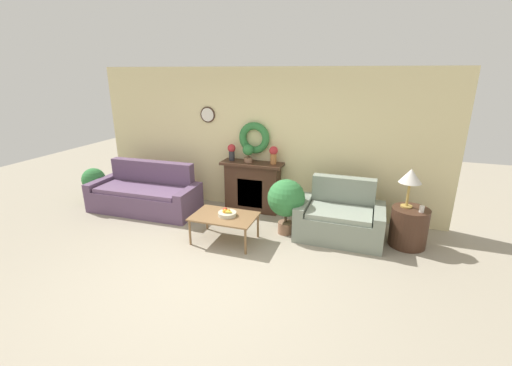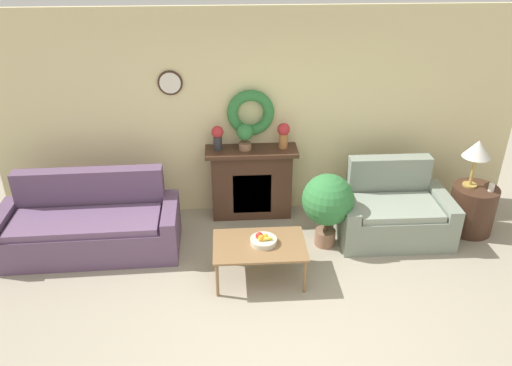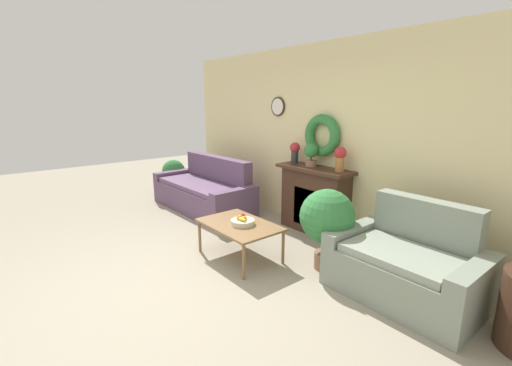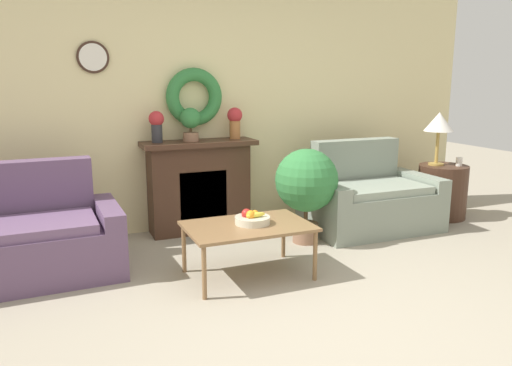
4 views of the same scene
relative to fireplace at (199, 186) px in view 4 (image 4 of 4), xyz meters
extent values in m
plane|color=#9E937F|center=(0.12, -2.42, -0.49)|extent=(16.00, 16.00, 0.00)
cube|color=beige|center=(0.12, 0.21, 0.86)|extent=(6.80, 0.06, 2.70)
cylinder|color=#382319|center=(-0.98, 0.16, 1.31)|extent=(0.30, 0.02, 0.30)
cylinder|color=white|center=(-0.98, 0.15, 1.31)|extent=(0.26, 0.01, 0.26)
torus|color=#337A3D|center=(0.00, 0.10, 0.93)|extent=(0.60, 0.14, 0.60)
cube|color=#42281C|center=(0.00, 0.01, -0.03)|extent=(1.04, 0.34, 0.93)
cube|color=black|center=(0.00, -0.15, -0.10)|extent=(0.50, 0.02, 0.56)
cube|color=orange|center=(0.00, -0.16, -0.17)|extent=(0.40, 0.01, 0.31)
cube|color=#42281C|center=(0.00, -0.03, 0.46)|extent=(1.18, 0.41, 0.05)
cube|color=#604766|center=(-1.01, -0.70, -0.22)|extent=(0.19, 0.87, 0.56)
cube|color=gray|center=(1.73, -0.74, -0.28)|extent=(1.04, 0.70, 0.43)
cube|color=gray|center=(1.74, -0.30, -0.02)|extent=(1.04, 0.21, 0.94)
cube|color=gray|center=(1.13, -0.64, -0.21)|extent=(0.18, 0.89, 0.57)
cube|color=gray|center=(2.34, -0.65, -0.21)|extent=(0.18, 0.89, 0.57)
cube|color=gray|center=(1.73, -0.74, -0.02)|extent=(1.00, 0.65, 0.08)
cube|color=olive|center=(0.01, -1.37, -0.06)|extent=(1.01, 0.67, 0.03)
cylinder|color=olive|center=(-0.46, -1.67, -0.29)|extent=(0.04, 0.04, 0.42)
cylinder|color=olive|center=(0.47, -1.67, -0.29)|extent=(0.04, 0.04, 0.42)
cylinder|color=olive|center=(-0.46, -1.08, -0.29)|extent=(0.04, 0.04, 0.42)
cylinder|color=olive|center=(0.47, -1.08, -0.29)|extent=(0.04, 0.04, 0.42)
cylinder|color=beige|center=(0.05, -1.36, -0.02)|extent=(0.29, 0.29, 0.06)
sphere|color=#B2231E|center=(0.01, -1.34, 0.03)|extent=(0.08, 0.08, 0.08)
sphere|color=orange|center=(0.03, -1.38, 0.03)|extent=(0.08, 0.08, 0.08)
sphere|color=orange|center=(0.08, -1.35, 0.03)|extent=(0.07, 0.07, 0.07)
ellipsoid|color=yellow|center=(0.07, -1.39, 0.03)|extent=(0.17, 0.05, 0.04)
cylinder|color=#42281C|center=(2.78, -0.58, -0.18)|extent=(0.56, 0.56, 0.62)
cylinder|color=#B28E42|center=(2.71, -0.52, 0.14)|extent=(0.18, 0.18, 0.02)
cylinder|color=#B28E42|center=(2.71, -0.52, 0.33)|extent=(0.04, 0.04, 0.37)
cone|color=silver|center=(2.71, -0.52, 0.63)|extent=(0.33, 0.33, 0.22)
cylinder|color=silver|center=(2.91, -0.67, 0.18)|extent=(0.07, 0.07, 0.10)
cylinder|color=#2D2D33|center=(-0.42, 0.01, 0.57)|extent=(0.11, 0.11, 0.18)
sphere|color=#B72D33|center=(-0.42, 0.01, 0.72)|extent=(0.15, 0.15, 0.15)
cylinder|color=#AD6B38|center=(0.41, 0.01, 0.58)|extent=(0.12, 0.12, 0.19)
sphere|color=#B72D33|center=(0.41, 0.01, 0.73)|extent=(0.16, 0.16, 0.16)
cylinder|color=#8E664C|center=(-0.08, -0.01, 0.53)|extent=(0.16, 0.16, 0.09)
cylinder|color=#4C3823|center=(-0.08, -0.01, 0.60)|extent=(0.03, 0.03, 0.06)
sphere|color=#337A3D|center=(-0.08, -0.01, 0.72)|extent=(0.21, 0.21, 0.21)
cylinder|color=#8E664C|center=(0.86, -0.78, -0.39)|extent=(0.25, 0.25, 0.20)
cylinder|color=#4C3823|center=(0.86, -0.78, -0.21)|extent=(0.04, 0.04, 0.17)
sphere|color=#337A3D|center=(0.86, -0.78, 0.14)|extent=(0.62, 0.62, 0.62)
camera|label=1|loc=(2.10, -5.92, 2.13)|focal=24.00mm
camera|label=2|loc=(-0.32, -5.85, 3.05)|focal=35.00mm
camera|label=3|loc=(3.18, -3.71, 1.40)|focal=24.00mm
camera|label=4|loc=(-1.44, -5.00, 1.12)|focal=35.00mm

